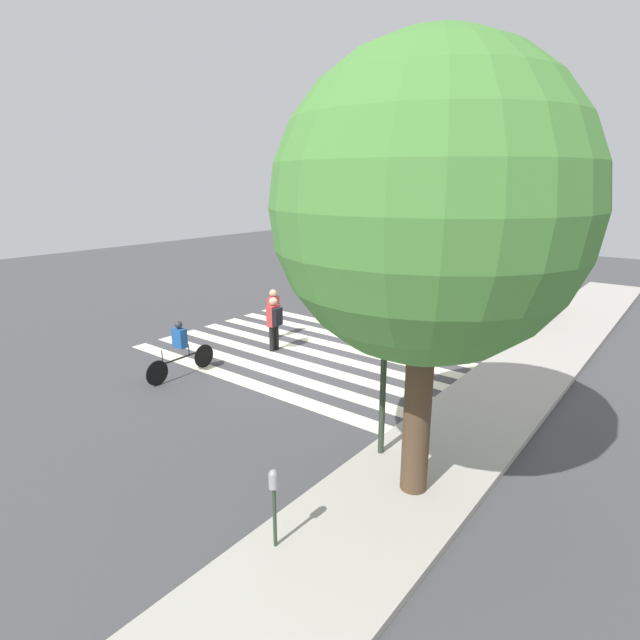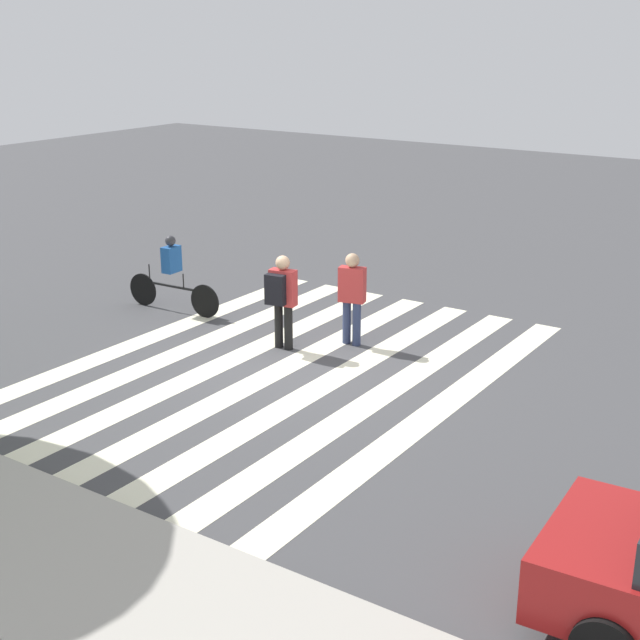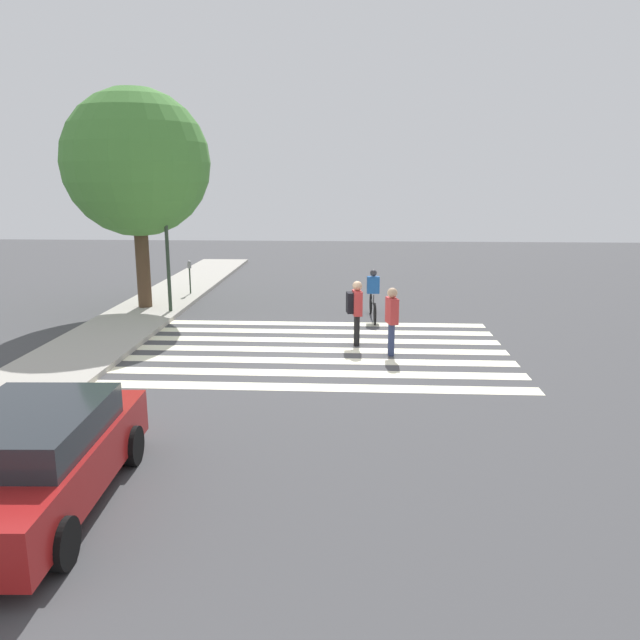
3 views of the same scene
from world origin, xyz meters
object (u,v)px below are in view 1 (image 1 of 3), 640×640
(street_tree, at_px, (429,209))
(parking_meter, at_px, (274,492))
(cyclist_mid_street, at_px, (180,347))
(car_parked_dark_suv, at_px, (505,299))
(traffic_light, at_px, (380,298))
(pedestrian_adult_blue_shirt, at_px, (274,311))
(pedestrian_adult_tall_backpack, at_px, (274,320))

(street_tree, bearing_deg, parking_meter, -19.67)
(cyclist_mid_street, distance_m, car_parked_dark_suv, 13.37)
(parking_meter, height_order, street_tree, street_tree)
(traffic_light, distance_m, parking_meter, 3.99)
(pedestrian_adult_blue_shirt, distance_m, car_parked_dark_suv, 9.78)
(parking_meter, xyz_separation_m, car_parked_dark_suv, (-15.93, -1.93, -0.31))
(pedestrian_adult_tall_backpack, bearing_deg, traffic_light, -129.01)
(parking_meter, bearing_deg, car_parked_dark_suv, -173.08)
(pedestrian_adult_blue_shirt, relative_size, car_parked_dark_suv, 0.39)
(cyclist_mid_street, bearing_deg, street_tree, 80.22)
(parking_meter, relative_size, car_parked_dark_suv, 0.31)
(car_parked_dark_suv, bearing_deg, parking_meter, 4.20)
(parking_meter, relative_size, pedestrian_adult_blue_shirt, 0.80)
(cyclist_mid_street, bearing_deg, parking_meter, 60.18)
(street_tree, height_order, car_parked_dark_suv, street_tree)
(traffic_light, xyz_separation_m, parking_meter, (3.28, 0.29, -2.25))
(pedestrian_adult_tall_backpack, height_order, cyclist_mid_street, pedestrian_adult_tall_backpack)
(parking_meter, bearing_deg, street_tree, 160.33)
(cyclist_mid_street, bearing_deg, traffic_light, 84.73)
(traffic_light, height_order, car_parked_dark_suv, traffic_light)
(parking_meter, distance_m, pedestrian_adult_tall_backpack, 9.39)
(parking_meter, distance_m, street_tree, 4.83)
(parking_meter, xyz_separation_m, cyclist_mid_street, (-3.55, -7.01, -0.19))
(parking_meter, relative_size, street_tree, 0.19)
(street_tree, distance_m, cyclist_mid_street, 9.01)
(parking_meter, height_order, cyclist_mid_street, cyclist_mid_street)
(traffic_light, height_order, pedestrian_adult_blue_shirt, traffic_light)
(traffic_light, relative_size, parking_meter, 3.32)
(parking_meter, distance_m, car_parked_dark_suv, 16.05)
(street_tree, distance_m, car_parked_dark_suv, 14.29)
(parking_meter, height_order, pedestrian_adult_tall_backpack, pedestrian_adult_tall_backpack)
(pedestrian_adult_tall_backpack, bearing_deg, pedestrian_adult_blue_shirt, 35.79)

